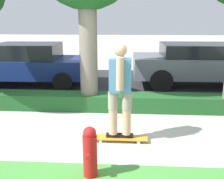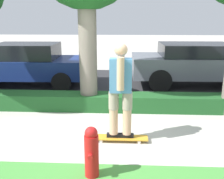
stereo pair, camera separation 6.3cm
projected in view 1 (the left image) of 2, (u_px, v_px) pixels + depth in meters
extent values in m
plane|color=#BCB7AD|center=(104.00, 137.00, 5.15)|extent=(60.00, 60.00, 0.00)
cube|color=#2D2D30|center=(115.00, 84.00, 9.19)|extent=(14.36, 5.00, 0.01)
cube|color=#1E5123|center=(109.00, 102.00, 6.64)|extent=(14.36, 0.60, 0.40)
cube|color=gold|center=(120.00, 138.00, 4.96)|extent=(1.05, 0.24, 0.02)
cylinder|color=silver|center=(139.00, 142.00, 4.87)|extent=(0.06, 0.04, 0.06)
cylinder|color=silver|center=(138.00, 138.00, 5.04)|extent=(0.06, 0.04, 0.06)
cylinder|color=silver|center=(100.00, 141.00, 4.91)|extent=(0.06, 0.04, 0.06)
cylinder|color=silver|center=(101.00, 137.00, 5.08)|extent=(0.06, 0.04, 0.06)
cube|color=black|center=(113.00, 135.00, 4.96)|extent=(0.26, 0.09, 0.07)
cylinder|color=tan|center=(113.00, 113.00, 4.84)|extent=(0.16, 0.16, 0.82)
cylinder|color=gray|center=(113.00, 100.00, 4.77)|extent=(0.18, 0.18, 0.33)
cube|color=black|center=(126.00, 136.00, 4.94)|extent=(0.26, 0.09, 0.07)
cylinder|color=tan|center=(127.00, 113.00, 4.82)|extent=(0.16, 0.16, 0.82)
cylinder|color=gray|center=(127.00, 101.00, 4.76)|extent=(0.18, 0.18, 0.33)
cube|color=#4C84B7|center=(120.00, 75.00, 4.64)|extent=(0.39, 0.21, 0.61)
cylinder|color=tan|center=(120.00, 74.00, 4.47)|extent=(0.13, 0.13, 0.57)
cylinder|color=tan|center=(120.00, 70.00, 4.78)|extent=(0.13, 0.13, 0.57)
sphere|color=tan|center=(120.00, 50.00, 4.52)|extent=(0.23, 0.23, 0.23)
cylinder|color=#70665B|center=(88.00, 51.00, 6.34)|extent=(0.43, 0.43, 2.98)
cube|color=navy|center=(33.00, 67.00, 8.99)|extent=(4.02, 1.84, 0.61)
cube|color=black|center=(28.00, 51.00, 8.85)|extent=(2.11, 1.58, 0.50)
cylinder|color=black|center=(63.00, 82.00, 8.23)|extent=(0.62, 0.21, 0.62)
cylinder|color=black|center=(73.00, 72.00, 9.76)|extent=(0.62, 0.21, 0.62)
cylinder|color=black|center=(9.00, 71.00, 9.91)|extent=(0.62, 0.21, 0.62)
cube|color=slate|center=(200.00, 66.00, 8.78)|extent=(4.47, 1.91, 0.66)
cube|color=black|center=(197.00, 50.00, 8.65)|extent=(2.33, 1.66, 0.41)
cylinder|color=black|center=(161.00, 81.00, 8.13)|extent=(0.72, 0.22, 0.72)
cylinder|color=black|center=(156.00, 70.00, 9.77)|extent=(0.72, 0.22, 0.72)
cylinder|color=red|center=(90.00, 156.00, 3.81)|extent=(0.21, 0.21, 0.65)
sphere|color=red|center=(90.00, 133.00, 3.71)|extent=(0.19, 0.19, 0.19)
cylinder|color=red|center=(89.00, 156.00, 3.69)|extent=(0.07, 0.13, 0.07)
cylinder|color=red|center=(91.00, 149.00, 3.89)|extent=(0.07, 0.13, 0.07)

